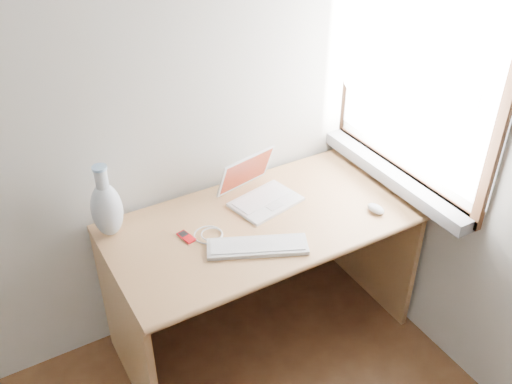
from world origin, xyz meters
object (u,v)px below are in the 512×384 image
desk (253,246)px  laptop (261,190)px  external_keyboard (257,246)px  vase (107,208)px

desk → laptop: laptop is taller
external_keyboard → vase: bearing=165.9°
laptop → vase: size_ratio=1.00×
vase → external_keyboard: bearing=-39.0°
desk → external_keyboard: external_keyboard is taller
external_keyboard → vase: vase is taller
external_keyboard → vase: 0.65m
desk → laptop: 0.27m
laptop → vase: bearing=159.8°
desk → laptop: bearing=36.7°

